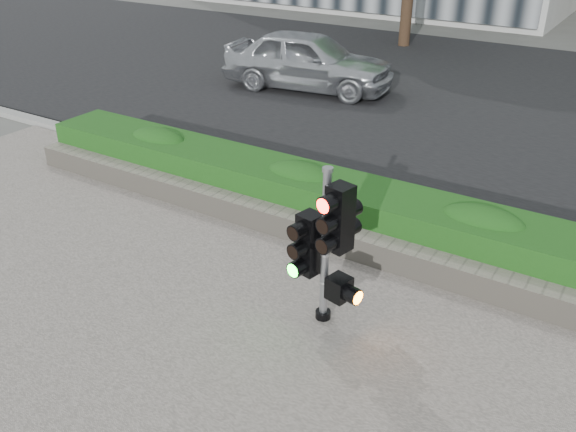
% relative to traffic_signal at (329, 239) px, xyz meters
% --- Properties ---
extents(ground, '(120.00, 120.00, 0.00)m').
position_rel_traffic_signal_xyz_m(ground, '(-0.40, -0.50, -1.06)').
color(ground, '#51514C').
rests_on(ground, ground).
extents(road, '(60.00, 13.00, 0.02)m').
position_rel_traffic_signal_xyz_m(road, '(-0.40, 9.50, -1.05)').
color(road, black).
rests_on(road, ground).
extents(curb, '(60.00, 0.25, 0.12)m').
position_rel_traffic_signal_xyz_m(curb, '(-0.40, 2.65, -1.00)').
color(curb, gray).
rests_on(curb, ground).
extents(stone_wall, '(12.00, 0.32, 0.34)m').
position_rel_traffic_signal_xyz_m(stone_wall, '(-0.40, 1.40, -0.86)').
color(stone_wall, gray).
rests_on(stone_wall, sidewalk).
extents(hedge, '(12.00, 1.00, 0.68)m').
position_rel_traffic_signal_xyz_m(hedge, '(-0.40, 2.05, -0.69)').
color(hedge, '#327D26').
rests_on(hedge, sidewalk).
extents(traffic_signal, '(0.67, 0.54, 1.86)m').
position_rel_traffic_signal_xyz_m(traffic_signal, '(0.00, 0.00, 0.00)').
color(traffic_signal, black).
rests_on(traffic_signal, sidewalk).
extents(car_silver, '(4.39, 2.25, 1.43)m').
position_rel_traffic_signal_xyz_m(car_silver, '(-4.95, 7.96, -0.32)').
color(car_silver, '#B8BBC0').
rests_on(car_silver, road).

